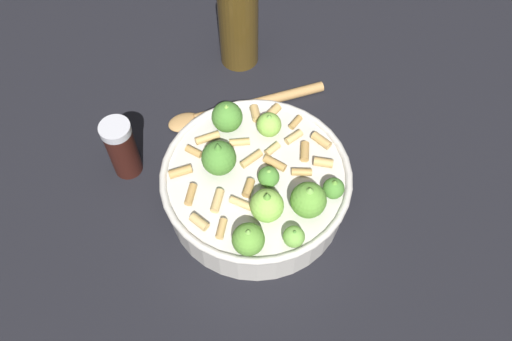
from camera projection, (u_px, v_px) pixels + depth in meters
ground_plane at (256, 199)px, 0.76m from camera, size 2.40×2.40×0.00m
cooking_pan at (256, 184)px, 0.72m from camera, size 0.26×0.26×0.12m
pepper_shaker at (122, 148)px, 0.74m from camera, size 0.04×0.04×0.10m
olive_oil_bottle at (238, 20)px, 0.84m from camera, size 0.06×0.06×0.20m
wooden_spoon at (238, 108)px, 0.84m from camera, size 0.21×0.18×0.02m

